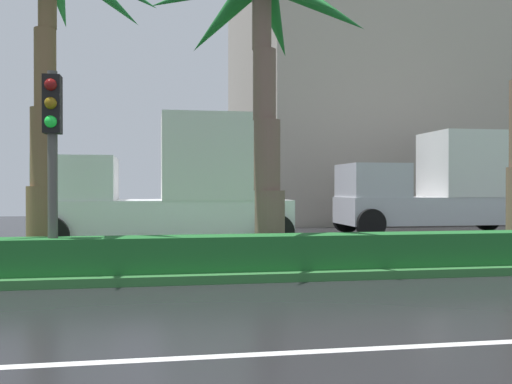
% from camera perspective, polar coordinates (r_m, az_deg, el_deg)
% --- Properties ---
extents(palm_tree_centre_right, '(4.50, 4.15, 6.06)m').
position_cam_1_polar(palm_tree_centre_right, '(11.73, 0.58, 15.91)').
color(palm_tree_centre_right, brown).
rests_on(palm_tree_centre_right, median_strip).
extents(traffic_signal_median_right, '(0.28, 0.43, 3.36)m').
position_cam_1_polar(traffic_signal_median_right, '(10.17, -19.38, 5.36)').
color(traffic_signal_median_right, '#4C4C47').
rests_on(traffic_signal_median_right, median_strip).
extents(box_truck_lead, '(6.40, 2.64, 3.46)m').
position_cam_1_polar(box_truck_lead, '(15.33, -8.62, 0.31)').
color(box_truck_lead, white).
rests_on(box_truck_lead, ground_plane).
extents(box_truck_following, '(6.40, 2.64, 3.46)m').
position_cam_1_polar(box_truck_following, '(20.54, 17.26, 0.34)').
color(box_truck_following, silver).
rests_on(box_truck_following, ground_plane).
extents(building_far_right, '(21.31, 15.07, 16.21)m').
position_cam_1_polar(building_far_right, '(33.88, 17.55, 11.55)').
color(building_far_right, '#A89E8E').
rests_on(building_far_right, ground_plane).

